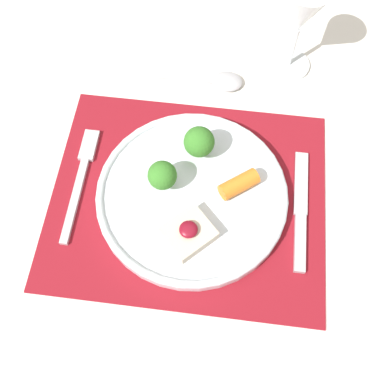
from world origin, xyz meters
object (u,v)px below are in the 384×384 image
(fork, at_px, (81,175))
(knife, at_px, (300,217))
(spoon, at_px, (216,81))
(wine_glass_near, at_px, (302,15))
(dinner_plate, at_px, (192,193))

(fork, xyz_separation_m, knife, (0.34, -0.03, 0.00))
(spoon, bearing_deg, fork, -129.99)
(knife, bearing_deg, wine_glass_near, 94.11)
(knife, height_order, spoon, spoon)
(knife, relative_size, wine_glass_near, 1.21)
(dinner_plate, xyz_separation_m, knife, (0.16, -0.01, -0.01))
(spoon, bearing_deg, dinner_plate, -91.71)
(dinner_plate, height_order, wine_glass_near, wine_glass_near)
(spoon, distance_m, wine_glass_near, 0.17)
(fork, xyz_separation_m, wine_glass_near, (0.31, 0.27, 0.11))
(fork, distance_m, wine_glass_near, 0.43)
(spoon, bearing_deg, knife, -55.94)
(knife, relative_size, spoon, 1.08)
(knife, bearing_deg, fork, 174.16)
(dinner_plate, distance_m, wine_glass_near, 0.33)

